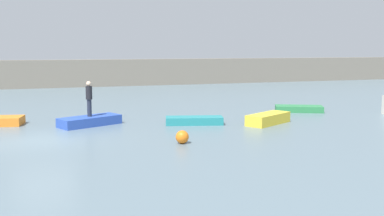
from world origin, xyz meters
The scene contains 8 objects.
ground_plane centered at (0.00, 0.00, 0.00)m, with size 120.00×120.00×0.00m, color slate.
embankment_wall centered at (0.00, 26.13, 1.35)m, with size 80.00×1.20×2.69m, color gray.
rowboat_blue centered at (2.28, 3.15, 0.23)m, with size 3.08×1.18×0.46m, color #2B4CAD.
rowboat_teal centered at (7.39, 1.87, 0.19)m, with size 2.90×0.99×0.39m, color teal.
rowboat_yellow centered at (11.01, 0.76, 0.27)m, with size 2.75×1.02×0.54m, color gold.
rowboat_green centered at (14.89, 4.15, 0.18)m, with size 2.80×1.19×0.37m, color #2D7F47.
person_dark_shirt centered at (2.28, 3.15, 1.45)m, with size 0.32×0.32×1.77m.
mooring_buoy centered at (5.45, -2.39, 0.27)m, with size 0.54×0.54×0.54m, color orange.
Camera 1 is at (0.19, -19.65, 3.90)m, focal length 42.17 mm.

